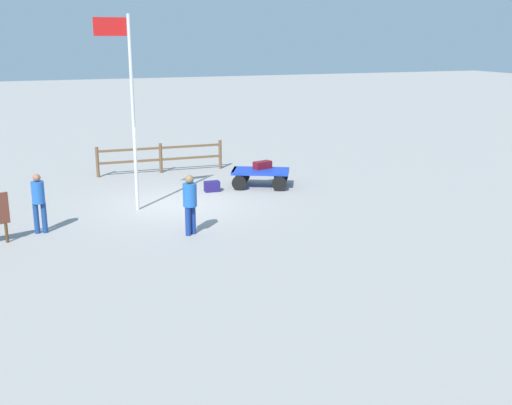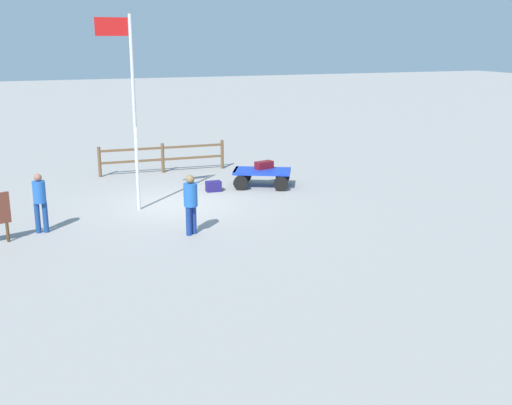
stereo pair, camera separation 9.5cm
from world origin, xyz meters
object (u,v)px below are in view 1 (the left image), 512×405
Objects in this scene: luggage_cart at (260,174)px; suitcase_grey at (262,165)px; worker_lead at (190,200)px; flagpole at (129,98)px; suitcase_tan at (212,186)px; worker_trailing at (39,199)px.

suitcase_grey reaches higher than luggage_cart.
worker_lead reaches higher than luggage_cart.
suitcase_grey is 0.12× the size of flagpole.
suitcase_tan is at bearing 7.12° from suitcase_grey.
suitcase_grey is at bearing -172.88° from suitcase_tan.
worker_trailing reaches higher than suitcase_grey.
suitcase_tan is at bearing -153.08° from worker_trailing.
luggage_cart is 7.92m from worker_trailing.
luggage_cart is 4.38× the size of suitcase_tan.
luggage_cart is 1.39× the size of worker_lead.
worker_lead is 1.00× the size of worker_trailing.
luggage_cart is 5.78m from worker_lead.
suitcase_grey is 0.43× the size of worker_lead.
suitcase_grey is 8.11m from worker_trailing.
suitcase_grey is 5.98m from worker_lead.
luggage_cart is at bearing -161.98° from flagpole.
worker_lead is (3.65, 4.45, 0.50)m from luggage_cart.
flagpole is at bearing 18.02° from luggage_cart.
worker_lead is at bearing 108.33° from flagpole.
flagpole reaches higher than worker_lead.
worker_trailing is at bearing 26.92° from suitcase_tan.
worker_lead is 4.00m from worker_trailing.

